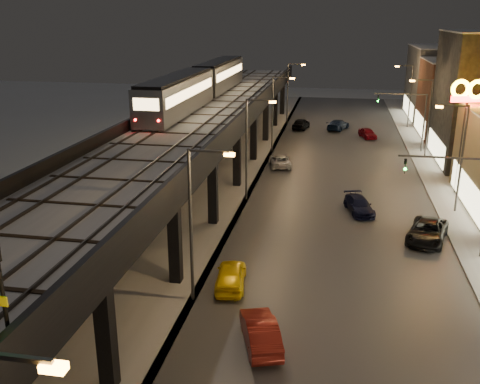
{
  "coord_description": "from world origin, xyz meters",
  "views": [
    {
      "loc": [
        6.96,
        -13.43,
        15.65
      ],
      "look_at": [
        1.1,
        18.22,
        5.0
      ],
      "focal_mm": 40.0,
      "sensor_mm": 36.0,
      "label": 1
    }
  ],
  "objects_px": {
    "car_far_white": "(301,124)",
    "car_taxi": "(231,276)",
    "car_onc_red": "(368,134)",
    "car_mid_silver": "(280,161)",
    "car_near_white": "(260,332)",
    "car_mid_dark": "(338,125)",
    "car_onc_dark": "(427,232)",
    "subway_train": "(201,83)",
    "car_onc_white": "(359,206)"
  },
  "relations": [
    {
      "from": "car_far_white",
      "to": "car_onc_dark",
      "type": "relative_size",
      "value": 0.85
    },
    {
      "from": "car_onc_white",
      "to": "car_onc_red",
      "type": "relative_size",
      "value": 1.13
    },
    {
      "from": "car_near_white",
      "to": "car_onc_red",
      "type": "distance_m",
      "value": 49.91
    },
    {
      "from": "subway_train",
      "to": "car_far_white",
      "type": "bearing_deg",
      "value": 59.06
    },
    {
      "from": "car_mid_silver",
      "to": "car_mid_dark",
      "type": "distance_m",
      "value": 21.83
    },
    {
      "from": "car_mid_silver",
      "to": "car_onc_red",
      "type": "height_order",
      "value": "car_onc_red"
    },
    {
      "from": "car_onc_red",
      "to": "car_taxi",
      "type": "bearing_deg",
      "value": -120.55
    },
    {
      "from": "car_onc_white",
      "to": "car_onc_red",
      "type": "xyz_separation_m",
      "value": [
        1.86,
        29.31,
        0.03
      ]
    },
    {
      "from": "car_far_white",
      "to": "car_onc_white",
      "type": "distance_m",
      "value": 34.52
    },
    {
      "from": "subway_train",
      "to": "car_taxi",
      "type": "relative_size",
      "value": 8.45
    },
    {
      "from": "car_mid_dark",
      "to": "car_onc_red",
      "type": "distance_m",
      "value": 6.22
    },
    {
      "from": "car_far_white",
      "to": "car_onc_red",
      "type": "distance_m",
      "value": 10.22
    },
    {
      "from": "car_near_white",
      "to": "car_far_white",
      "type": "distance_m",
      "value": 53.85
    },
    {
      "from": "car_near_white",
      "to": "car_mid_dark",
      "type": "height_order",
      "value": "car_near_white"
    },
    {
      "from": "car_far_white",
      "to": "car_onc_red",
      "type": "relative_size",
      "value": 1.17
    },
    {
      "from": "car_mid_silver",
      "to": "car_far_white",
      "type": "height_order",
      "value": "car_far_white"
    },
    {
      "from": "car_taxi",
      "to": "car_far_white",
      "type": "xyz_separation_m",
      "value": [
        0.59,
        48.22,
        0.04
      ]
    },
    {
      "from": "subway_train",
      "to": "car_onc_white",
      "type": "bearing_deg",
      "value": -43.43
    },
    {
      "from": "car_near_white",
      "to": "car_onc_white",
      "type": "distance_m",
      "value": 20.77
    },
    {
      "from": "car_mid_silver",
      "to": "subway_train",
      "type": "bearing_deg",
      "value": -31.45
    },
    {
      "from": "car_taxi",
      "to": "car_mid_silver",
      "type": "bearing_deg",
      "value": -96.55
    },
    {
      "from": "car_taxi",
      "to": "car_onc_white",
      "type": "xyz_separation_m",
      "value": [
        7.94,
        14.48,
        -0.1
      ]
    },
    {
      "from": "car_far_white",
      "to": "car_onc_dark",
      "type": "height_order",
      "value": "car_far_white"
    },
    {
      "from": "subway_train",
      "to": "car_far_white",
      "type": "height_order",
      "value": "subway_train"
    },
    {
      "from": "car_mid_silver",
      "to": "car_far_white",
      "type": "bearing_deg",
      "value": -103.0
    },
    {
      "from": "car_taxi",
      "to": "car_onc_white",
      "type": "relative_size",
      "value": 0.98
    },
    {
      "from": "subway_train",
      "to": "car_mid_dark",
      "type": "height_order",
      "value": "subway_train"
    },
    {
      "from": "car_taxi",
      "to": "car_near_white",
      "type": "height_order",
      "value": "car_taxi"
    },
    {
      "from": "car_mid_silver",
      "to": "car_mid_dark",
      "type": "xyz_separation_m",
      "value": [
        5.95,
        21.0,
        0.1
      ]
    },
    {
      "from": "subway_train",
      "to": "car_mid_silver",
      "type": "relative_size",
      "value": 8.01
    },
    {
      "from": "car_near_white",
      "to": "car_onc_white",
      "type": "bearing_deg",
      "value": -123.08
    },
    {
      "from": "car_mid_dark",
      "to": "car_onc_dark",
      "type": "relative_size",
      "value": 0.94
    },
    {
      "from": "car_taxi",
      "to": "car_near_white",
      "type": "xyz_separation_m",
      "value": [
        2.63,
        -5.6,
        -0.0
      ]
    },
    {
      "from": "car_taxi",
      "to": "car_near_white",
      "type": "relative_size",
      "value": 0.97
    },
    {
      "from": "car_near_white",
      "to": "car_onc_red",
      "type": "xyz_separation_m",
      "value": [
        7.18,
        49.4,
        -0.07
      ]
    },
    {
      "from": "car_mid_dark",
      "to": "car_onc_red",
      "type": "relative_size",
      "value": 1.29
    },
    {
      "from": "car_near_white",
      "to": "car_onc_red",
      "type": "height_order",
      "value": "car_near_white"
    },
    {
      "from": "subway_train",
      "to": "car_onc_dark",
      "type": "relative_size",
      "value": 6.8
    },
    {
      "from": "car_taxi",
      "to": "car_far_white",
      "type": "relative_size",
      "value": 0.95
    },
    {
      "from": "car_near_white",
      "to": "car_far_white",
      "type": "bearing_deg",
      "value": -106.09
    },
    {
      "from": "car_mid_dark",
      "to": "car_far_white",
      "type": "distance_m",
      "value": 5.27
    },
    {
      "from": "subway_train",
      "to": "car_onc_red",
      "type": "distance_m",
      "value": 24.46
    },
    {
      "from": "car_mid_dark",
      "to": "car_onc_white",
      "type": "xyz_separation_m",
      "value": [
        2.1,
        -34.11,
        -0.09
      ]
    },
    {
      "from": "car_mid_dark",
      "to": "car_onc_dark",
      "type": "xyz_separation_m",
      "value": [
        6.79,
        -39.29,
        0.02
      ]
    },
    {
      "from": "car_near_white",
      "to": "car_far_white",
      "type": "relative_size",
      "value": 0.98
    },
    {
      "from": "car_far_white",
      "to": "car_taxi",
      "type": "bearing_deg",
      "value": 99.12
    },
    {
      "from": "car_onc_dark",
      "to": "car_onc_red",
      "type": "height_order",
      "value": "car_onc_dark"
    },
    {
      "from": "car_mid_dark",
      "to": "car_taxi",
      "type": "bearing_deg",
      "value": 101.83
    },
    {
      "from": "car_far_white",
      "to": "car_onc_dark",
      "type": "distance_m",
      "value": 40.74
    },
    {
      "from": "car_taxi",
      "to": "car_mid_dark",
      "type": "xyz_separation_m",
      "value": [
        5.85,
        48.59,
        -0.01
      ]
    }
  ]
}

